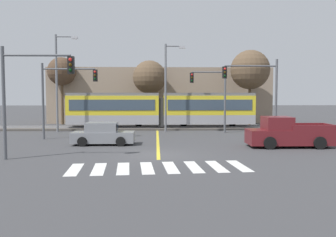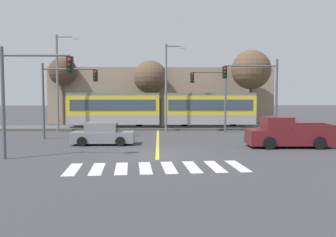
{
  "view_description": "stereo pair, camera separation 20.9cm",
  "coord_description": "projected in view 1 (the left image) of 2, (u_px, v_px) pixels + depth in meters",
  "views": [
    {
      "loc": [
        -0.13,
        -19.88,
        3.36
      ],
      "look_at": [
        0.79,
        7.13,
        1.6
      ],
      "focal_mm": 38.0,
      "sensor_mm": 36.0,
      "label": 1
    },
    {
      "loc": [
        0.08,
        -19.88,
        3.36
      ],
      "look_at": [
        0.79,
        7.13,
        1.6
      ],
      "focal_mm": 38.0,
      "sensor_mm": 36.0,
      "label": 2
    }
  ],
  "objects": [
    {
      "name": "crosswalk_stripe_4",
      "position": [
        171.0,
        167.0,
        16.59
      ],
      "size": [
        0.77,
        2.83,
        0.01
      ],
      "primitive_type": "cube",
      "rotation": [
        0.0,
        0.0,
        0.08
      ],
      "color": "silver",
      "rests_on": "ground"
    },
    {
      "name": "crosswalk_stripe_3",
      "position": [
        147.0,
        168.0,
        16.47
      ],
      "size": [
        0.77,
        2.83,
        0.01
      ],
      "primitive_type": "cube",
      "rotation": [
        0.0,
        0.0,
        0.08
      ],
      "color": "silver",
      "rests_on": "ground"
    },
    {
      "name": "traffic_light_mid_left",
      "position": [
        62.0,
        89.0,
        27.1
      ],
      "size": [
        4.25,
        0.38,
        5.81
      ],
      "color": "#515459",
      "rests_on": "ground"
    },
    {
      "name": "building_backdrop_far",
      "position": [
        160.0,
        95.0,
        45.23
      ],
      "size": [
        27.02,
        6.0,
        6.71
      ],
      "primitive_type": "cube",
      "color": "gray",
      "rests_on": "ground"
    },
    {
      "name": "track_bed",
      "position": [
        157.0,
        128.0,
        35.84
      ],
      "size": [
        120.0,
        4.0,
        0.18
      ],
      "primitive_type": "cube",
      "color": "#4C4742",
      "rests_on": "ground"
    },
    {
      "name": "traffic_light_mid_right",
      "position": [
        258.0,
        87.0,
        27.11
      ],
      "size": [
        4.25,
        0.38,
        6.11
      ],
      "color": "#515459",
      "rests_on": "ground"
    },
    {
      "name": "traffic_light_near_left",
      "position": [
        28.0,
        85.0,
        18.43
      ],
      "size": [
        3.75,
        0.38,
        5.89
      ],
      "color": "#515459",
      "rests_on": "ground"
    },
    {
      "name": "rail_far",
      "position": [
        157.0,
        126.0,
        36.55
      ],
      "size": [
        120.0,
        0.08,
        0.1
      ],
      "primitive_type": "cube",
      "color": "#939399",
      "rests_on": "track_bed"
    },
    {
      "name": "street_lamp_west",
      "position": [
        59.0,
        77.0,
        32.38
      ],
      "size": [
        2.08,
        0.28,
        8.88
      ],
      "color": "slate",
      "rests_on": "ground"
    },
    {
      "name": "pickup_truck",
      "position": [
        287.0,
        134.0,
        23.1
      ],
      "size": [
        5.43,
        2.31,
        1.98
      ],
      "color": "maroon",
      "rests_on": "ground"
    },
    {
      "name": "traffic_light_far_right",
      "position": [
        213.0,
        90.0,
        31.7
      ],
      "size": [
        3.25,
        0.38,
        6.0
      ],
      "color": "#515459",
      "rests_on": "ground"
    },
    {
      "name": "light_rail_tram",
      "position": [
        161.0,
        108.0,
        35.72
      ],
      "size": [
        18.5,
        2.64,
        3.43
      ],
      "color": "#9E9EA3",
      "rests_on": "track_bed"
    },
    {
      "name": "street_lamp_centre",
      "position": [
        167.0,
        82.0,
        32.83
      ],
      "size": [
        1.92,
        0.28,
        8.09
      ],
      "color": "slate",
      "rests_on": "ground"
    },
    {
      "name": "bare_tree_east",
      "position": [
        250.0,
        70.0,
        39.34
      ],
      "size": [
        4.35,
        4.35,
        8.38
      ],
      "color": "brown",
      "rests_on": "ground"
    },
    {
      "name": "crosswalk_stripe_1",
      "position": [
        99.0,
        169.0,
        16.23
      ],
      "size": [
        0.77,
        2.83,
        0.01
      ],
      "primitive_type": "cube",
      "rotation": [
        0.0,
        0.0,
        0.08
      ],
      "color": "silver",
      "rests_on": "ground"
    },
    {
      "name": "bare_tree_far_west",
      "position": [
        62.0,
        72.0,
        40.72
      ],
      "size": [
        3.22,
        3.22,
        7.73
      ],
      "color": "brown",
      "rests_on": "ground"
    },
    {
      "name": "rail_near",
      "position": [
        157.0,
        127.0,
        35.12
      ],
      "size": [
        120.0,
        0.08,
        0.1
      ],
      "primitive_type": "cube",
      "color": "#939399",
      "rests_on": "track_bed"
    },
    {
      "name": "crosswalk_stripe_6",
      "position": [
        217.0,
        166.0,
        16.83
      ],
      "size": [
        0.77,
        2.83,
        0.01
      ],
      "primitive_type": "cube",
      "rotation": [
        0.0,
        0.0,
        0.08
      ],
      "color": "silver",
      "rests_on": "ground"
    },
    {
      "name": "crosswalk_stripe_5",
      "position": [
        194.0,
        167.0,
        16.71
      ],
      "size": [
        0.77,
        2.83,
        0.01
      ],
      "primitive_type": "cube",
      "rotation": [
        0.0,
        0.0,
        0.08
      ],
      "color": "silver",
      "rests_on": "ground"
    },
    {
      "name": "lane_centre_line",
      "position": [
        158.0,
        141.0,
        26.19
      ],
      "size": [
        0.2,
        15.37,
        0.01
      ],
      "primitive_type": "cube",
      "color": "gold",
      "rests_on": "ground"
    },
    {
      "name": "crosswalk_stripe_2",
      "position": [
        123.0,
        168.0,
        16.35
      ],
      "size": [
        0.77,
        2.83,
        0.01
      ],
      "primitive_type": "cube",
      "rotation": [
        0.0,
        0.0,
        0.08
      ],
      "color": "silver",
      "rests_on": "ground"
    },
    {
      "name": "bare_tree_west",
      "position": [
        149.0,
        77.0,
        40.46
      ],
      "size": [
        3.8,
        3.8,
        7.34
      ],
      "color": "brown",
      "rests_on": "ground"
    },
    {
      "name": "ground_plane",
      "position": [
        158.0,
        155.0,
        20.05
      ],
      "size": [
        200.0,
        200.0,
        0.0
      ],
      "primitive_type": "plane",
      "color": "#3D3D3F"
    },
    {
      "name": "sedan_crossing",
      "position": [
        103.0,
        134.0,
        24.23
      ],
      "size": [
        4.2,
        1.92,
        1.52
      ],
      "color": "gray",
      "rests_on": "ground"
    },
    {
      "name": "crosswalk_stripe_7",
      "position": [
        239.0,
        166.0,
        16.95
      ],
      "size": [
        0.77,
        2.83,
        0.01
      ],
      "primitive_type": "cube",
      "rotation": [
        0.0,
        0.0,
        0.08
      ],
      "color": "silver",
      "rests_on": "ground"
    },
    {
      "name": "crosswalk_stripe_0",
      "position": [
        74.0,
        169.0,
        16.11
      ],
      "size": [
        0.77,
        2.83,
        0.01
      ],
      "primitive_type": "cube",
      "rotation": [
        0.0,
        0.0,
        0.08
      ],
      "color": "silver",
      "rests_on": "ground"
    }
  ]
}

